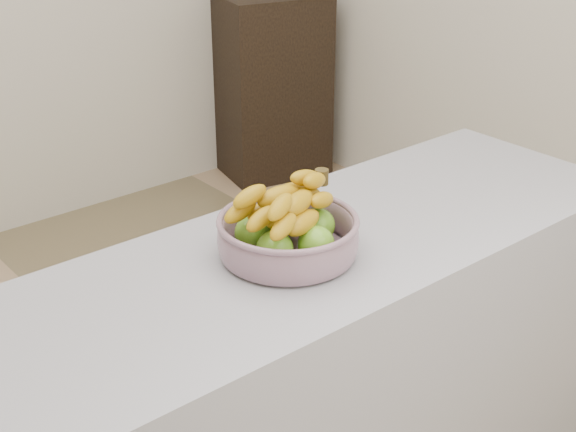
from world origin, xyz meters
The scene contains 3 objects.
counter centered at (0.00, -0.36, 0.45)m, with size 2.00×0.60×0.90m, color #A4A4AC.
cabinet centered at (1.65, 1.78, 0.50)m, with size 0.56×0.45×1.01m, color black.
fruit_bowl centered at (-0.01, -0.36, 0.96)m, with size 0.33×0.33×0.17m.
Camera 1 is at (-1.05, -1.62, 1.79)m, focal length 50.00 mm.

